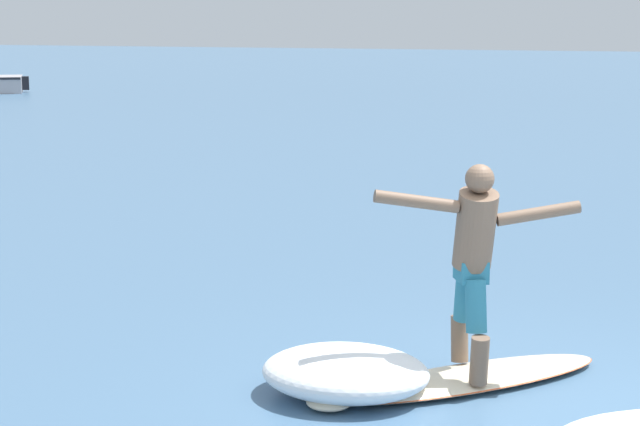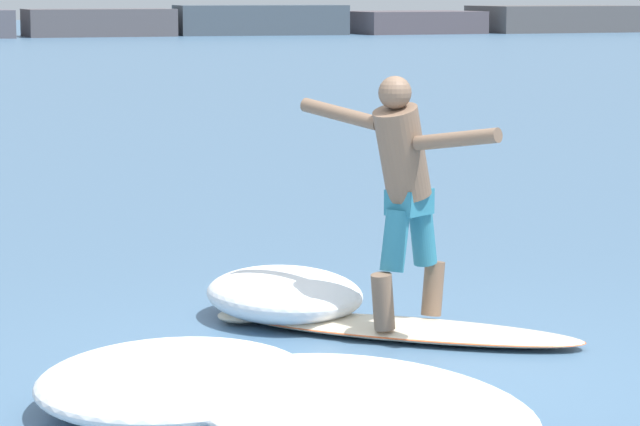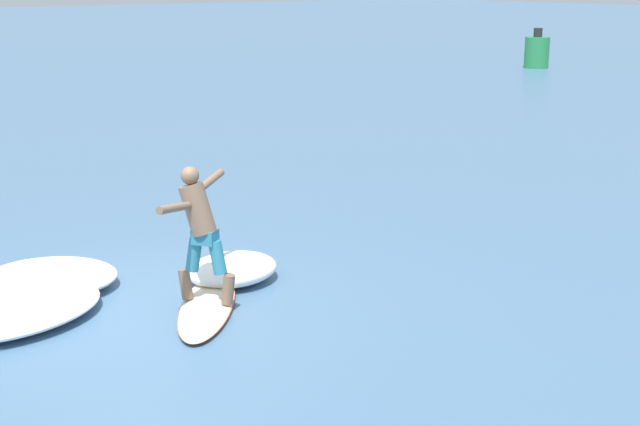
# 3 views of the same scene
# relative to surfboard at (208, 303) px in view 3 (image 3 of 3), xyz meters

# --- Properties ---
(ground_plane) EXTENTS (200.00, 200.00, 0.00)m
(ground_plane) POSITION_rel_surfboard_xyz_m (-0.43, -0.74, -0.05)
(ground_plane) COLOR #476A8C
(surfboard) EXTENTS (2.18, 1.86, 0.23)m
(surfboard) POSITION_rel_surfboard_xyz_m (0.00, 0.00, 0.00)
(surfboard) COLOR beige
(surfboard) RESTS_ON ground
(surfer) EXTENTS (0.89, 1.29, 1.56)m
(surfer) POSITION_rel_surfboard_xyz_m (-0.02, -0.06, 0.95)
(surfer) COLOR brown
(surfer) RESTS_ON surfboard
(channel_marker_buoy) EXTENTS (1.00, 1.00, 1.61)m
(channel_marker_buoy) POSITION_rel_surfboard_xyz_m (-15.30, 24.72, 0.60)
(channel_marker_buoy) COLOR #288447
(channel_marker_buoy) RESTS_ON ground
(wave_foam_at_tail) EXTENTS (2.09, 2.14, 0.29)m
(wave_foam_at_tail) POSITION_rel_surfboard_xyz_m (-1.71, -1.19, 0.10)
(wave_foam_at_tail) COLOR white
(wave_foam_at_tail) RESTS_ON ground
(wave_foam_at_nose) EXTENTS (1.18, 1.35, 0.34)m
(wave_foam_at_nose) POSITION_rel_surfboard_xyz_m (-0.57, 0.69, 0.12)
(wave_foam_at_nose) COLOR white
(wave_foam_at_nose) RESTS_ON ground
(wave_foam_beside) EXTENTS (2.01, 2.42, 0.27)m
(wave_foam_beside) POSITION_rel_surfboard_xyz_m (-0.95, -1.92, 0.09)
(wave_foam_beside) COLOR white
(wave_foam_beside) RESTS_ON ground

